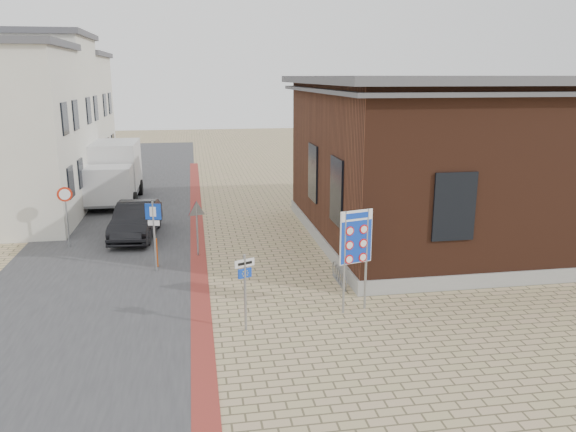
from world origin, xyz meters
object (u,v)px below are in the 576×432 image
object	(u,v)px
box_truck	(114,172)
essen_sign	(245,281)
sedan	(136,220)
border_sign	(356,239)
bollard	(156,253)
parking_sign	(154,224)

from	to	relation	value
box_truck	essen_sign	bearing A→B (deg)	-72.19
sedan	border_sign	world-z (taller)	border_sign
box_truck	sedan	bearing A→B (deg)	-76.41
box_truck	bollard	xyz separation A→B (m)	(2.88, -11.69, -1.13)
essen_sign	parking_sign	bearing A→B (deg)	93.81
box_truck	border_sign	distance (m)	18.89
border_sign	parking_sign	size ratio (longest dim) A/B	1.20
border_sign	parking_sign	distance (m)	7.53
sedan	bollard	xyz separation A→B (m)	(1.08, -4.22, -0.21)
border_sign	sedan	bearing A→B (deg)	112.22
essen_sign	bollard	xyz separation A→B (m)	(-2.70, 5.74, -0.87)
essen_sign	parking_sign	xyz separation A→B (m)	(-2.70, 5.29, 0.34)
sedan	parking_sign	xyz separation A→B (m)	(1.08, -4.67, 0.99)
border_sign	parking_sign	world-z (taller)	border_sign
sedan	border_sign	bearing A→B (deg)	-47.22
border_sign	essen_sign	distance (m)	3.48
sedan	box_truck	size ratio (longest dim) A/B	0.74
box_truck	essen_sign	xyz separation A→B (m)	(5.58, -17.43, -0.26)
sedan	box_truck	world-z (taller)	box_truck
essen_sign	bollard	world-z (taller)	essen_sign
essen_sign	sedan	bearing A→B (deg)	87.55
border_sign	bollard	bearing A→B (deg)	124.95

